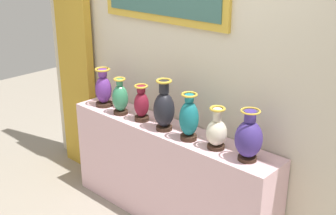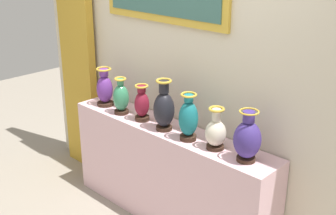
% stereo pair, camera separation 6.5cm
% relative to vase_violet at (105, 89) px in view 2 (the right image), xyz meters
% --- Properties ---
extents(display_shelf, '(1.99, 0.35, 0.87)m').
position_rel_vase_violet_xyz_m(display_shelf, '(0.77, 0.03, -0.59)').
color(display_shelf, beige).
rests_on(display_shelf, ground_plane).
extents(back_wall, '(3.68, 0.14, 2.69)m').
position_rel_vase_violet_xyz_m(back_wall, '(0.76, 0.26, 0.35)').
color(back_wall, beige).
rests_on(back_wall, ground_plane).
extents(curtain_gold, '(0.48, 0.08, 2.08)m').
position_rel_vase_violet_xyz_m(curtain_gold, '(-0.60, 0.14, 0.01)').
color(curtain_gold, gold).
rests_on(curtain_gold, ground_plane).
extents(vase_violet, '(0.15, 0.15, 0.35)m').
position_rel_vase_violet_xyz_m(vase_violet, '(0.00, 0.00, 0.00)').
color(vase_violet, '#382319').
rests_on(vase_violet, display_shelf).
extents(vase_jade, '(0.14, 0.14, 0.32)m').
position_rel_vase_violet_xyz_m(vase_jade, '(0.26, -0.03, -0.01)').
color(vase_jade, '#382319').
rests_on(vase_jade, display_shelf).
extents(vase_burgundy, '(0.12, 0.12, 0.31)m').
position_rel_vase_violet_xyz_m(vase_burgundy, '(0.50, -0.01, -0.02)').
color(vase_burgundy, '#382319').
rests_on(vase_burgundy, display_shelf).
extents(vase_onyx, '(0.17, 0.17, 0.42)m').
position_rel_vase_violet_xyz_m(vase_onyx, '(0.77, -0.02, 0.02)').
color(vase_onyx, '#382319').
rests_on(vase_onyx, display_shelf).
extents(vase_teal, '(0.15, 0.15, 0.37)m').
position_rel_vase_violet_xyz_m(vase_teal, '(1.03, -0.03, 0.01)').
color(vase_teal, '#382319').
rests_on(vase_teal, display_shelf).
extents(vase_ivory, '(0.15, 0.15, 0.32)m').
position_rel_vase_violet_xyz_m(vase_ivory, '(1.27, -0.00, -0.03)').
color(vase_ivory, '#382319').
rests_on(vase_ivory, display_shelf).
extents(vase_indigo, '(0.19, 0.19, 0.37)m').
position_rel_vase_violet_xyz_m(vase_indigo, '(1.54, -0.00, 0.01)').
color(vase_indigo, '#382319').
rests_on(vase_indigo, display_shelf).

